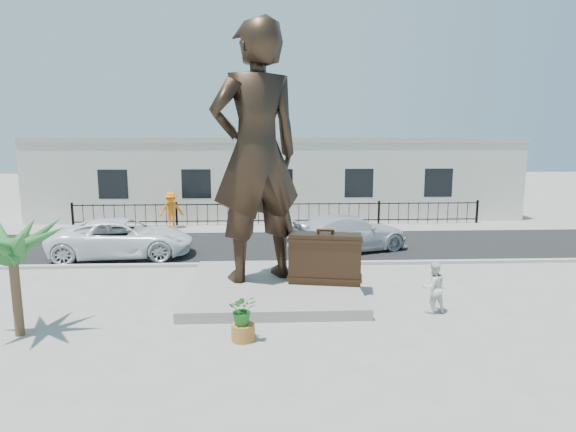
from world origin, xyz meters
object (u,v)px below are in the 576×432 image
(tourist, at_px, (433,287))
(statue, at_px, (256,153))
(car_white, at_px, (122,238))
(suitcase, at_px, (325,258))

(tourist, bearing_deg, statue, -38.28)
(statue, bearing_deg, tourist, 129.95)
(car_white, bearing_deg, statue, -132.49)
(suitcase, distance_m, tourist, 3.36)
(tourist, bearing_deg, car_white, -44.02)
(statue, height_order, tourist, statue)
(suitcase, height_order, tourist, suitcase)
(statue, xyz_separation_m, suitcase, (2.10, -0.57, -3.20))
(statue, relative_size, tourist, 5.55)
(statue, relative_size, suitcase, 3.61)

